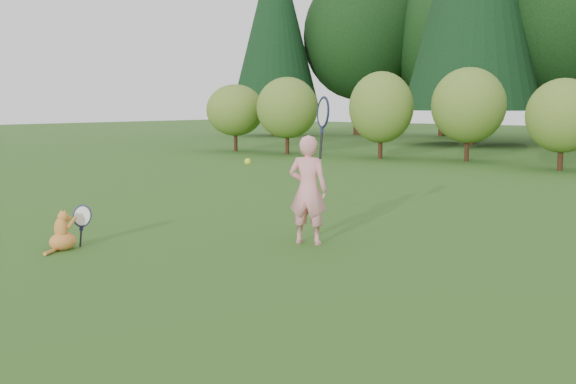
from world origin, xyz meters
The scene contains 5 objects.
ground centered at (0.00, 0.00, 0.00)m, with size 100.00×100.00×0.00m, color #214B15.
shrub_row centered at (0.00, 13.00, 1.40)m, with size 28.00×3.00×2.80m, color #547825, non-canonical shape.
child centered at (0.22, 1.19, 0.72)m, with size 0.79×0.52×2.05m.
cat centered at (-1.92, -0.91, 0.25)m, with size 0.38×0.70×0.66m.
tennis_ball centered at (-0.21, 0.54, 1.06)m, with size 0.08×0.08×0.08m.
Camera 1 is at (4.94, -5.19, 1.74)m, focal length 40.00 mm.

